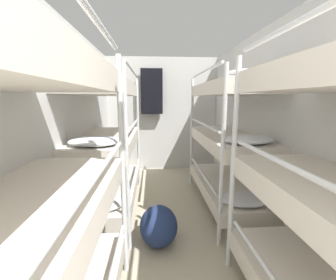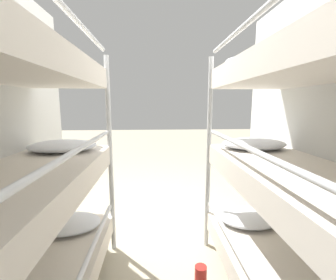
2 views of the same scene
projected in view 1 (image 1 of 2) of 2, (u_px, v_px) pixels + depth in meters
The scene contains 8 objects.
wall_left at pixel (49, 135), 2.08m from camera, with size 0.06×5.43×2.37m.
wall_right at pixel (292, 133), 2.24m from camera, with size 0.06×5.43×2.37m.
wall_back at pixel (163, 115), 4.80m from camera, with size 2.42×0.06×2.37m.
bunk_stack_left_near at pixel (9, 235), 0.91m from camera, with size 0.70×1.80×1.89m.
bunk_stack_left_far at pixel (108, 141), 2.93m from camera, with size 0.70×1.80×1.89m.
bunk_stack_right_far at pixel (228, 140), 3.04m from camera, with size 0.70×1.80×1.89m.
duffel_bag at pixel (159, 225), 2.38m from camera, with size 0.40×0.52×0.40m.
hanging_coat at pixel (152, 92), 4.55m from camera, with size 0.44×0.12×0.90m.
Camera 1 is at (-0.22, 0.53, 1.52)m, focal length 24.00 mm.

